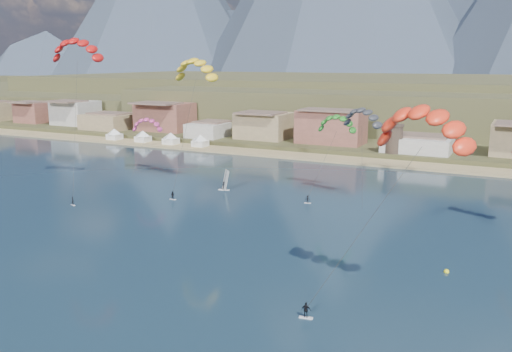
% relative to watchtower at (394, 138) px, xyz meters
% --- Properties ---
extents(ground, '(2400.00, 2400.00, 0.00)m').
position_rel_watchtower_xyz_m(ground, '(-5.00, -114.00, -6.37)').
color(ground, black).
rests_on(ground, ground).
extents(beach, '(2200.00, 12.00, 0.90)m').
position_rel_watchtower_xyz_m(beach, '(-5.00, -8.00, -6.12)').
color(beach, tan).
rests_on(beach, ground).
extents(land, '(2200.00, 900.00, 4.00)m').
position_rel_watchtower_xyz_m(land, '(-5.00, 446.00, -6.37)').
color(land, brown).
rests_on(land, ground).
extents(foothills, '(940.00, 210.00, 18.00)m').
position_rel_watchtower_xyz_m(foothills, '(17.39, 118.47, 2.71)').
color(foothills, brown).
rests_on(foothills, ground).
extents(town, '(400.00, 24.00, 12.00)m').
position_rel_watchtower_xyz_m(town, '(-45.00, 8.00, 1.63)').
color(town, silver).
rests_on(town, ground).
extents(watchtower, '(5.82, 5.82, 8.60)m').
position_rel_watchtower_xyz_m(watchtower, '(0.00, 0.00, 0.00)').
color(watchtower, '#47382D').
rests_on(watchtower, ground).
extents(beach_tents, '(43.40, 6.40, 5.00)m').
position_rel_watchtower_xyz_m(beach_tents, '(-81.25, -8.00, -2.66)').
color(beach_tents, white).
rests_on(beach_tents, ground).
extents(kitesurfer_red, '(16.07, 17.61, 36.25)m').
position_rel_watchtower_xyz_m(kitesurfer_red, '(-55.63, -69.70, 25.87)').
color(kitesurfer_red, silver).
rests_on(kitesurfer_red, ground).
extents(kitesurfer_yellow, '(12.37, 15.51, 31.13)m').
position_rel_watchtower_xyz_m(kitesurfer_yellow, '(-32.27, -57.75, 21.48)').
color(kitesurfer_yellow, silver).
rests_on(kitesurfer_yellow, ground).
extents(kitesurfer_orange, '(17.68, 13.39, 26.71)m').
position_rel_watchtower_xyz_m(kitesurfer_orange, '(24.94, -99.51, 16.18)').
color(kitesurfer_orange, silver).
rests_on(kitesurfer_orange, ground).
extents(kitesurfer_green, '(9.28, 15.35, 20.06)m').
position_rel_watchtower_xyz_m(kitesurfer_green, '(-2.61, -46.62, 9.56)').
color(kitesurfer_green, silver).
rests_on(kitesurfer_green, ground).
extents(distant_kite_pink, '(8.82, 6.97, 16.33)m').
position_rel_watchtower_xyz_m(distant_kite_pink, '(-53.55, -48.51, 6.97)').
color(distant_kite_pink, '#262626').
rests_on(distant_kite_pink, ground).
extents(distant_kite_dark, '(9.94, 7.25, 21.15)m').
position_rel_watchtower_xyz_m(distant_kite_dark, '(4.54, -51.57, 11.89)').
color(distant_kite_dark, '#262626').
rests_on(distant_kite_dark, ground).
extents(windsurfer, '(2.73, 2.99, 4.69)m').
position_rel_watchtower_xyz_m(windsurfer, '(-25.49, -57.10, -4.88)').
color(windsurfer, silver).
rests_on(windsurfer, ground).
extents(buoy, '(0.75, 0.75, 0.75)m').
position_rel_watchtower_xyz_m(buoy, '(27.22, -86.47, -6.24)').
color(buoy, yellow).
rests_on(buoy, ground).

